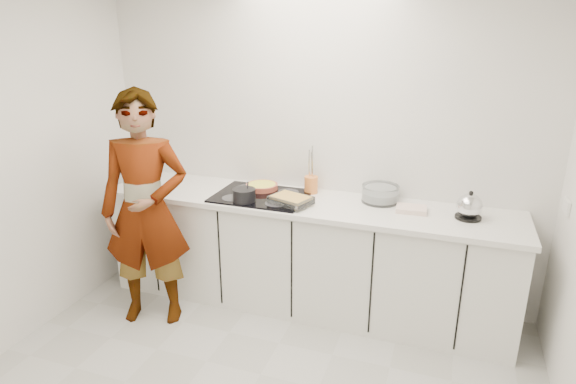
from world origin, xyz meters
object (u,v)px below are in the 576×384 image
(hob, at_px, (261,196))
(tart_dish, at_px, (262,186))
(saucepan, at_px, (244,195))
(utensil_crock, at_px, (311,185))
(kettle, at_px, (469,207))
(mixing_bowl, at_px, (380,194))
(cook, at_px, (146,211))
(baking_dish, at_px, (291,199))

(hob, height_order, tart_dish, tart_dish)
(saucepan, relative_size, utensil_crock, 1.64)
(saucepan, relative_size, kettle, 1.08)
(kettle, bearing_deg, mixing_bowl, 167.61)
(utensil_crock, bearing_deg, saucepan, -136.09)
(kettle, bearing_deg, hob, -178.06)
(saucepan, relative_size, cook, 0.13)
(kettle, bearing_deg, cook, -165.47)
(baking_dish, distance_m, cook, 1.08)
(saucepan, bearing_deg, utensil_crock, 43.91)
(kettle, height_order, utensil_crock, kettle)
(mixing_bowl, height_order, utensil_crock, utensil_crock)
(utensil_crock, xyz_separation_m, cook, (-1.05, -0.75, -0.08))
(saucepan, height_order, kettle, kettle)
(mixing_bowl, bearing_deg, tart_dish, -177.04)
(tart_dish, xyz_separation_m, utensil_crock, (0.40, 0.08, 0.03))
(hob, relative_size, cook, 0.40)
(mixing_bowl, xyz_separation_m, kettle, (0.64, -0.14, 0.03))
(baking_dish, height_order, cook, cook)
(utensil_crock, relative_size, cook, 0.08)
(baking_dish, xyz_separation_m, utensil_crock, (0.06, 0.33, 0.02))
(hob, bearing_deg, kettle, 1.94)
(saucepan, relative_size, mixing_bowl, 0.74)
(kettle, xyz_separation_m, cook, (-2.25, -0.58, -0.10))
(cook, bearing_deg, kettle, -4.27)
(utensil_crock, height_order, cook, cook)
(mixing_bowl, xyz_separation_m, cook, (-1.61, -0.72, -0.08))
(saucepan, bearing_deg, mixing_bowl, 20.60)
(baking_dish, bearing_deg, kettle, 7.15)
(baking_dish, relative_size, utensil_crock, 2.55)
(cook, bearing_deg, utensil_crock, 16.87)
(utensil_crock, bearing_deg, baking_dish, -100.13)
(tart_dish, bearing_deg, mixing_bowl, 2.96)
(hob, xyz_separation_m, cook, (-0.71, -0.53, -0.02))
(baking_dish, bearing_deg, utensil_crock, 79.87)
(utensil_crock, bearing_deg, cook, -144.33)
(tart_dish, relative_size, cook, 0.18)
(tart_dish, xyz_separation_m, cook, (-0.65, -0.67, -0.05))
(hob, bearing_deg, cook, -143.02)
(tart_dish, distance_m, mixing_bowl, 0.96)
(tart_dish, xyz_separation_m, mixing_bowl, (0.96, 0.05, 0.02))
(kettle, bearing_deg, utensil_crock, 171.90)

